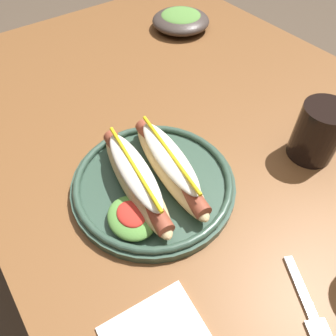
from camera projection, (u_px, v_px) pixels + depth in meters
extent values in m
plane|color=brown|center=(194.00, 280.00, 1.19)|extent=(8.00, 8.00, 0.00)
cube|color=brown|center=(216.00, 140.00, 0.64)|extent=(1.30, 0.86, 0.04)
cylinder|color=brown|center=(17.00, 166.00, 1.09)|extent=(0.06, 0.06, 0.70)
cylinder|color=brown|center=(176.00, 93.00, 1.35)|extent=(0.06, 0.06, 0.70)
cylinder|color=#334C3D|center=(153.00, 185.00, 0.54)|extent=(0.27, 0.27, 0.02)
torus|color=#334C3D|center=(153.00, 180.00, 0.53)|extent=(0.26, 0.26, 0.01)
ellipsoid|color=#E0C184|center=(136.00, 181.00, 0.51)|extent=(0.23, 0.08, 0.04)
cylinder|color=brown|center=(135.00, 178.00, 0.50)|extent=(0.21, 0.06, 0.03)
ellipsoid|color=silver|center=(134.00, 170.00, 0.49)|extent=(0.18, 0.07, 0.02)
cylinder|color=yellow|center=(134.00, 166.00, 0.48)|extent=(0.18, 0.03, 0.01)
ellipsoid|color=#E0C184|center=(169.00, 167.00, 0.53)|extent=(0.23, 0.08, 0.04)
cylinder|color=brown|center=(169.00, 164.00, 0.52)|extent=(0.21, 0.06, 0.03)
ellipsoid|color=silver|center=(170.00, 157.00, 0.51)|extent=(0.18, 0.07, 0.02)
cylinder|color=yellow|center=(170.00, 152.00, 0.50)|extent=(0.18, 0.03, 0.01)
ellipsoid|color=#5B9942|center=(132.00, 218.00, 0.47)|extent=(0.08, 0.07, 0.02)
ellipsoid|color=red|center=(131.00, 214.00, 0.47)|extent=(0.05, 0.04, 0.01)
cube|color=silver|center=(300.00, 286.00, 0.43)|extent=(0.08, 0.05, 0.00)
cube|color=silver|center=(320.00, 335.00, 0.39)|extent=(0.04, 0.04, 0.00)
cylinder|color=black|center=(318.00, 132.00, 0.56)|extent=(0.08, 0.08, 0.10)
ellipsoid|color=#423833|center=(181.00, 21.00, 0.89)|extent=(0.16, 0.16, 0.04)
ellipsoid|color=#56893D|center=(181.00, 16.00, 0.88)|extent=(0.11, 0.11, 0.02)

